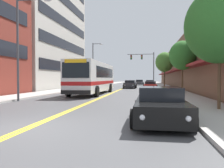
# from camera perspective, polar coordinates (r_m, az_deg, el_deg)

# --- Properties ---
(ground_plane) EXTENTS (240.00, 240.00, 0.00)m
(ground_plane) POSITION_cam_1_polar(r_m,az_deg,el_deg) (43.97, 4.09, -0.65)
(ground_plane) COLOR #4C4C4F
(sidewalk_left) EXTENTS (3.06, 106.00, 0.13)m
(sidewalk_left) POSITION_cam_1_polar(r_m,az_deg,el_deg) (45.14, -4.83, -0.52)
(sidewalk_left) COLOR #B2ADA5
(sidewalk_left) RESTS_ON ground_plane
(sidewalk_right) EXTENTS (3.06, 106.00, 0.13)m
(sidewalk_right) POSITION_cam_1_polar(r_m,az_deg,el_deg) (43.91, 13.26, -0.61)
(sidewalk_right) COLOR #B2ADA5
(sidewalk_right) RESTS_ON ground_plane
(centre_line) EXTENTS (0.34, 106.00, 0.01)m
(centre_line) POSITION_cam_1_polar(r_m,az_deg,el_deg) (43.97, 4.09, -0.65)
(centre_line) COLOR yellow
(centre_line) RESTS_ON ground_plane
(office_tower_left) EXTENTS (12.08, 20.19, 27.51)m
(office_tower_left) POSITION_cam_1_polar(r_m,az_deg,el_deg) (40.20, -20.17, 18.94)
(office_tower_left) COLOR #BCB7AD
(office_tower_left) RESTS_ON ground_plane
(storefront_row_right) EXTENTS (9.10, 68.00, 7.77)m
(storefront_row_right) POSITION_cam_1_polar(r_m,az_deg,el_deg) (44.72, 20.68, 4.27)
(storefront_row_right) COLOR brown
(storefront_row_right) RESTS_ON ground_plane
(city_bus) EXTENTS (2.87, 11.63, 3.22)m
(city_bus) POSITION_cam_1_polar(r_m,az_deg,el_deg) (23.29, -4.86, 1.93)
(city_bus) COLOR silver
(city_bus) RESTS_ON ground_plane
(car_white_parked_left_near) EXTENTS (2.06, 4.67, 1.30)m
(car_white_parked_left_near) POSITION_cam_1_polar(r_m,az_deg,el_deg) (41.11, -2.51, 0.05)
(car_white_parked_left_near) COLOR white
(car_white_parked_left_near) RESTS_ON ground_plane
(car_silver_parked_left_far) EXTENTS (2.11, 4.87, 1.33)m
(car_silver_parked_left_far) POSITION_cam_1_polar(r_m,az_deg,el_deg) (34.30, -4.77, -0.21)
(car_silver_parked_left_far) COLOR #B7B7BC
(car_silver_parked_left_far) RESTS_ON ground_plane
(car_black_parked_right_foreground) EXTENTS (2.05, 4.63, 1.31)m
(car_black_parked_right_foreground) POSITION_cam_1_polar(r_m,az_deg,el_deg) (8.54, 12.46, -5.46)
(car_black_parked_right_foreground) COLOR black
(car_black_parked_right_foreground) RESTS_ON ground_plane
(car_red_parked_right_mid) EXTENTS (2.15, 4.24, 1.18)m
(car_red_parked_right_mid) POSITION_cam_1_polar(r_m,az_deg,el_deg) (34.09, 9.95, -0.34)
(car_red_parked_right_mid) COLOR maroon
(car_red_parked_right_mid) RESTS_ON ground_plane
(car_slate_blue_parked_right_far) EXTENTS (2.15, 4.46, 1.25)m
(car_slate_blue_parked_right_far) POSITION_cam_1_polar(r_m,az_deg,el_deg) (49.62, 9.80, 0.25)
(car_slate_blue_parked_right_far) COLOR #475675
(car_slate_blue_parked_right_far) RESTS_ON ground_plane
(car_dark_grey_moving_lead) EXTENTS (2.18, 4.19, 1.29)m
(car_dark_grey_moving_lead) POSITION_cam_1_polar(r_m,az_deg,el_deg) (54.08, 7.18, 0.39)
(car_dark_grey_moving_lead) COLOR #38383D
(car_dark_grey_moving_lead) RESTS_ON ground_plane
(car_charcoal_moving_second) EXTENTS (2.07, 4.66, 1.33)m
(car_charcoal_moving_second) POSITION_cam_1_polar(r_m,az_deg,el_deg) (36.22, 4.75, -0.11)
(car_charcoal_moving_second) COLOR #232328
(car_charcoal_moving_second) RESTS_ON ground_plane
(traffic_signal_mast) EXTENTS (5.50, 0.38, 6.95)m
(traffic_signal_mast) POSITION_cam_1_polar(r_m,az_deg,el_deg) (45.45, 8.59, 5.61)
(traffic_signal_mast) COLOR #47474C
(traffic_signal_mast) RESTS_ON ground_plane
(street_lamp_left_near) EXTENTS (2.67, 0.28, 7.36)m
(street_lamp_left_near) POSITION_cam_1_polar(r_m,az_deg,el_deg) (17.12, -22.26, 10.85)
(street_lamp_left_near) COLOR #47474C
(street_lamp_left_near) RESTS_ON ground_plane
(street_lamp_left_far) EXTENTS (1.84, 0.28, 7.68)m
(street_lamp_left_far) POSITION_cam_1_polar(r_m,az_deg,el_deg) (37.63, -4.65, 5.89)
(street_lamp_left_far) COLOR #47474C
(street_lamp_left_far) RESTS_ON ground_plane
(street_tree_right_near) EXTENTS (3.37, 3.37, 5.94)m
(street_tree_right_near) POSITION_cam_1_polar(r_m,az_deg,el_deg) (12.19, 26.37, 13.51)
(street_tree_right_near) COLOR brown
(street_tree_right_near) RESTS_ON sidewalk_right
(street_tree_right_mid) EXTENTS (2.76, 2.76, 5.43)m
(street_tree_right_mid) POSITION_cam_1_polar(r_m,az_deg,el_deg) (24.09, 17.95, 7.12)
(street_tree_right_mid) COLOR brown
(street_tree_right_mid) RESTS_ON sidewalk_right
(street_tree_right_far) EXTENTS (2.95, 2.95, 5.80)m
(street_tree_right_far) POSITION_cam_1_polar(r_m,az_deg,el_deg) (36.83, 13.57, 5.58)
(street_tree_right_far) COLOR brown
(street_tree_right_far) RESTS_ON sidewalk_right
(fire_hydrant) EXTENTS (0.34, 0.26, 0.82)m
(fire_hydrant) POSITION_cam_1_polar(r_m,az_deg,el_deg) (17.58, 15.88, -2.16)
(fire_hydrant) COLOR yellow
(fire_hydrant) RESTS_ON sidewalk_right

